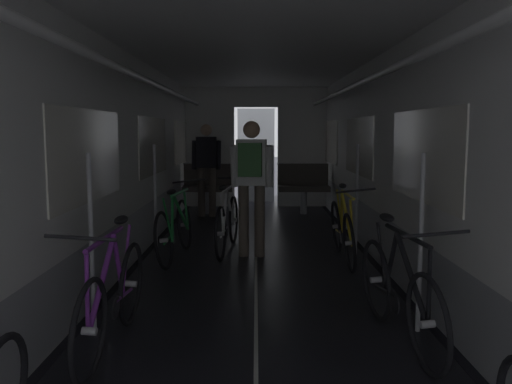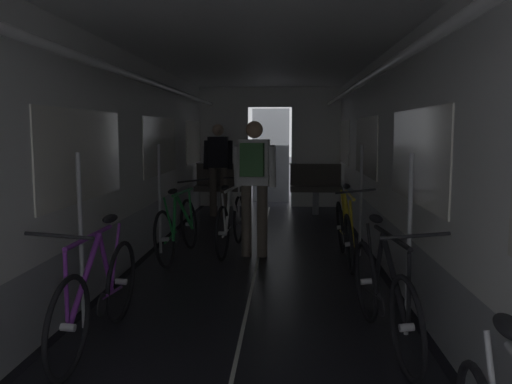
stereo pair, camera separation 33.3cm
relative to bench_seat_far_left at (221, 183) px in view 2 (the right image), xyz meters
The scene contains 10 objects.
train_car_shell 4.70m from the bench_seat_far_left, 78.60° to the right, with size 3.14×12.34×2.57m.
bench_seat_far_left is the anchor object (origin of this frame).
bench_seat_far_right 1.80m from the bench_seat_far_left, ahead, with size 0.98×0.51×0.95m.
bicycle_yellow 4.21m from the bench_seat_far_left, 62.47° to the right, with size 0.44×1.69×0.95m.
bicycle_black 6.50m from the bench_seat_far_left, 72.51° to the right, with size 0.44×1.69×0.95m.
bicycle_green 3.61m from the bench_seat_far_left, 91.41° to the right, with size 0.48×1.69×0.95m.
bicycle_purple 6.32m from the bench_seat_far_left, 91.10° to the right, with size 0.44×1.69×0.94m.
person_cyclist_aisle 3.62m from the bench_seat_far_left, 76.40° to the right, with size 0.55×0.40×1.69m.
bicycle_white_in_aisle 3.28m from the bench_seat_far_left, 80.65° to the right, with size 0.44×1.68×0.93m.
person_standing_near_bench 0.55m from the bench_seat_far_left, 89.59° to the right, with size 0.53×0.23×1.69m.
Camera 2 is at (0.33, -1.89, 1.56)m, focal length 37.06 mm.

